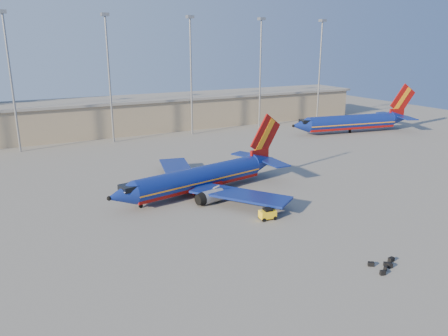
{
  "coord_description": "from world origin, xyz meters",
  "views": [
    {
      "loc": [
        -28.29,
        -54.46,
        22.47
      ],
      "look_at": [
        1.32,
        2.3,
        4.0
      ],
      "focal_mm": 35.0,
      "sensor_mm": 36.0,
      "label": 1
    }
  ],
  "objects": [
    {
      "name": "baggage_tug",
      "position": [
        1.48,
        -9.77,
        0.81
      ],
      "size": [
        2.27,
        1.5,
        1.55
      ],
      "rotation": [
        0.0,
        0.0,
        -0.09
      ],
      "color": "yellow",
      "rests_on": "ground"
    },
    {
      "name": "light_mast_row",
      "position": [
        5.0,
        46.0,
        17.55
      ],
      "size": [
        101.6,
        1.6,
        28.65
      ],
      "color": "gray",
      "rests_on": "ground"
    },
    {
      "name": "aircraft_main",
      "position": [
        -1.4,
        4.13,
        2.34
      ],
      "size": [
        32.02,
        30.51,
        10.95
      ],
      "rotation": [
        0.0,
        0.0,
        0.2
      ],
      "color": "navy",
      "rests_on": "ground"
    },
    {
      "name": "luggage_pile",
      "position": [
        5.3,
        -26.1,
        0.23
      ],
      "size": [
        3.63,
        2.48,
        0.5
      ],
      "color": "black",
      "rests_on": "ground"
    },
    {
      "name": "aircraft_second",
      "position": [
        52.75,
        28.64,
        2.78
      ],
      "size": [
        35.6,
        13.85,
        12.11
      ],
      "rotation": [
        0.0,
        0.0,
        -0.16
      ],
      "color": "navy",
      "rests_on": "ground"
    },
    {
      "name": "ground",
      "position": [
        0.0,
        0.0,
        0.0
      ],
      "size": [
        220.0,
        220.0,
        0.0
      ],
      "primitive_type": "plane",
      "color": "slate",
      "rests_on": "ground"
    },
    {
      "name": "terminal_building",
      "position": [
        10.0,
        58.0,
        4.32
      ],
      "size": [
        122.0,
        16.0,
        8.5
      ],
      "color": "gray",
      "rests_on": "ground"
    }
  ]
}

